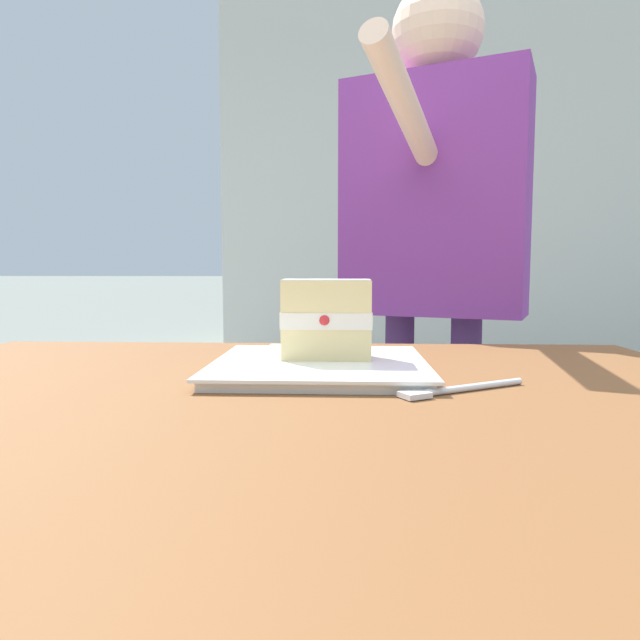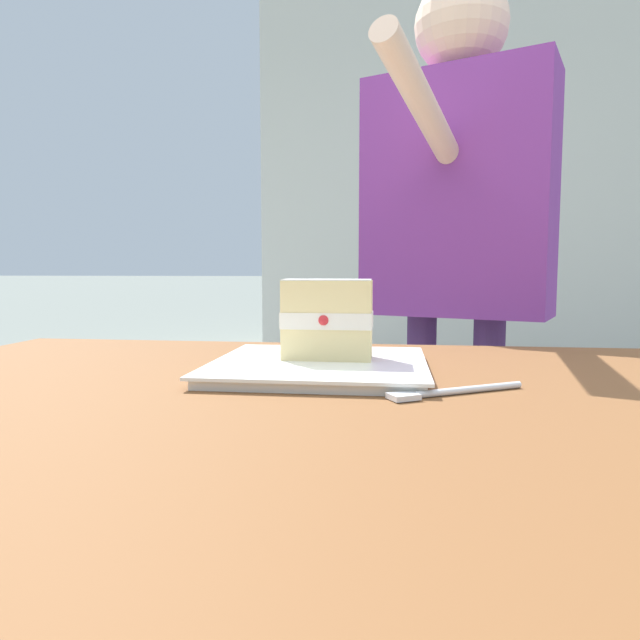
{
  "view_description": "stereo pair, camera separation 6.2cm",
  "coord_description": "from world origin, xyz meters",
  "px_view_note": "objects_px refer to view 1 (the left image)",
  "views": [
    {
      "loc": [
        0.07,
        -0.52,
        0.87
      ],
      "look_at": [
        0.04,
        0.21,
        0.8
      ],
      "focal_mm": 31.08,
      "sensor_mm": 36.0,
      "label": 1
    },
    {
      "loc": [
        0.13,
        -0.52,
        0.87
      ],
      "look_at": [
        0.04,
        0.21,
        0.8
      ],
      "focal_mm": 31.08,
      "sensor_mm": 36.0,
      "label": 2
    }
  ],
  "objects_px": {
    "cake_slice": "(327,319)",
    "paper_napkin": "(301,347)",
    "patio_table": "(271,515)",
    "dessert_fork": "(456,389)",
    "diner_person": "(434,209)",
    "dessert_plate": "(320,366)"
  },
  "relations": [
    {
      "from": "dessert_fork",
      "to": "diner_person",
      "type": "height_order",
      "value": "diner_person"
    },
    {
      "from": "dessert_fork",
      "to": "paper_napkin",
      "type": "height_order",
      "value": "dessert_fork"
    },
    {
      "from": "patio_table",
      "to": "paper_napkin",
      "type": "relative_size",
      "value": 9.25
    },
    {
      "from": "cake_slice",
      "to": "paper_napkin",
      "type": "height_order",
      "value": "cake_slice"
    },
    {
      "from": "cake_slice",
      "to": "patio_table",
      "type": "bearing_deg",
      "value": -102.13
    },
    {
      "from": "dessert_fork",
      "to": "patio_table",
      "type": "bearing_deg",
      "value": -155.76
    },
    {
      "from": "cake_slice",
      "to": "dessert_fork",
      "type": "bearing_deg",
      "value": -42.11
    },
    {
      "from": "diner_person",
      "to": "dessert_plate",
      "type": "bearing_deg",
      "value": -112.43
    },
    {
      "from": "dessert_plate",
      "to": "cake_slice",
      "type": "height_order",
      "value": "cake_slice"
    },
    {
      "from": "paper_napkin",
      "to": "diner_person",
      "type": "relative_size",
      "value": 0.08
    },
    {
      "from": "dessert_fork",
      "to": "paper_napkin",
      "type": "relative_size",
      "value": 1.27
    },
    {
      "from": "patio_table",
      "to": "paper_napkin",
      "type": "bearing_deg",
      "value": 90.41
    },
    {
      "from": "paper_napkin",
      "to": "dessert_fork",
      "type": "bearing_deg",
      "value": -59.9
    },
    {
      "from": "patio_table",
      "to": "cake_slice",
      "type": "distance_m",
      "value": 0.29
    },
    {
      "from": "patio_table",
      "to": "paper_napkin",
      "type": "height_order",
      "value": "paper_napkin"
    },
    {
      "from": "cake_slice",
      "to": "paper_napkin",
      "type": "xyz_separation_m",
      "value": [
        -0.05,
        0.21,
        -0.07
      ]
    },
    {
      "from": "diner_person",
      "to": "cake_slice",
      "type": "bearing_deg",
      "value": -112.23
    },
    {
      "from": "dessert_fork",
      "to": "paper_napkin",
      "type": "distance_m",
      "value": 0.4
    },
    {
      "from": "patio_table",
      "to": "dessert_fork",
      "type": "distance_m",
      "value": 0.24
    },
    {
      "from": "cake_slice",
      "to": "paper_napkin",
      "type": "bearing_deg",
      "value": 103.65
    },
    {
      "from": "paper_napkin",
      "to": "diner_person",
      "type": "height_order",
      "value": "diner_person"
    },
    {
      "from": "dessert_fork",
      "to": "cake_slice",
      "type": "bearing_deg",
      "value": 137.89
    }
  ]
}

